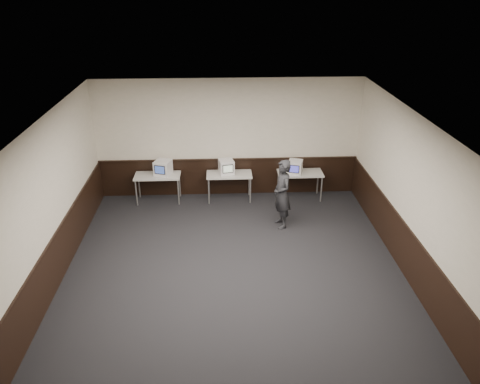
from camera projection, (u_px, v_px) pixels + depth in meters
name	position (u px, v px, depth m)	size (l,w,h in m)	color
floor	(234.00, 277.00, 9.48)	(8.00, 8.00, 0.00)	black
ceiling	(233.00, 125.00, 8.12)	(8.00, 8.00, 0.00)	white
back_wall	(229.00, 138.00, 12.41)	(7.00, 7.00, 0.00)	beige
front_wall	(247.00, 370.00, 5.18)	(7.00, 7.00, 0.00)	beige
left_wall	(45.00, 211.00, 8.65)	(8.00, 8.00, 0.00)	beige
right_wall	(416.00, 203.00, 8.95)	(8.00, 8.00, 0.00)	beige
wainscot_back	(229.00, 177.00, 12.86)	(6.98, 0.04, 1.00)	black
wainscot_left	(56.00, 261.00, 9.12)	(0.04, 7.98, 1.00)	black
wainscot_right	(407.00, 252.00, 9.42)	(0.04, 7.98, 1.00)	black
wainscot_rail	(229.00, 159.00, 12.63)	(6.98, 0.06, 0.04)	black
desk_left	(158.00, 178.00, 12.36)	(1.20, 0.60, 0.75)	beige
desk_center	(229.00, 176.00, 12.45)	(1.20, 0.60, 0.75)	beige
desk_right	(300.00, 175.00, 12.53)	(1.20, 0.60, 0.75)	beige
emac_left	(163.00, 168.00, 12.28)	(0.50, 0.52, 0.40)	white
emac_center	(226.00, 167.00, 12.36)	(0.44, 0.46, 0.38)	white
emac_right	(295.00, 167.00, 12.37)	(0.45, 0.47, 0.36)	white
person	(282.00, 194.00, 11.05)	(0.62, 0.41, 1.70)	#232429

